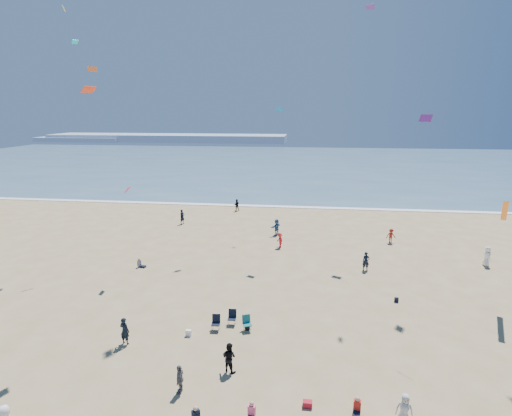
# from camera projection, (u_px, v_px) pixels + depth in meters

# --- Properties ---
(ocean) EXTENTS (220.00, 100.00, 0.06)m
(ocean) POSITION_uv_depth(u_px,v_px,m) (289.00, 164.00, 106.84)
(ocean) COLOR #476B84
(ocean) RESTS_ON ground
(surf_line) EXTENTS (220.00, 1.20, 0.08)m
(surf_line) POSITION_uv_depth(u_px,v_px,m) (274.00, 206.00, 58.63)
(surf_line) COLOR white
(surf_line) RESTS_ON ground
(headland_far) EXTENTS (110.00, 20.00, 3.20)m
(headland_far) POSITION_uv_depth(u_px,v_px,m) (168.00, 138.00, 186.10)
(headland_far) COLOR #7A8EA8
(headland_far) RESTS_ON ground
(headland_near) EXTENTS (40.00, 14.00, 2.00)m
(headland_near) POSITION_uv_depth(u_px,v_px,m) (82.00, 139.00, 186.31)
(headland_near) COLOR #7A8EA8
(headland_near) RESTS_ON ground
(standing_flyers) EXTENTS (32.27, 42.09, 1.95)m
(standing_flyers) POSITION_uv_depth(u_px,v_px,m) (299.00, 265.00, 34.10)
(standing_flyers) COLOR slate
(standing_flyers) RESTS_ON ground
(seated_group) EXTENTS (18.15, 28.74, 0.84)m
(seated_group) POSITION_uv_depth(u_px,v_px,m) (224.00, 389.00, 19.50)
(seated_group) COLOR white
(seated_group) RESTS_ON ground
(chair_cluster) EXTENTS (2.71, 1.42, 1.00)m
(chair_cluster) POSITION_uv_depth(u_px,v_px,m) (232.00, 322.00, 25.62)
(chair_cluster) COLOR black
(chair_cluster) RESTS_ON ground
(white_tote) EXTENTS (0.35, 0.20, 0.40)m
(white_tote) POSITION_uv_depth(u_px,v_px,m) (189.00, 333.00, 24.87)
(white_tote) COLOR white
(white_tote) RESTS_ON ground
(black_backpack) EXTENTS (0.30, 0.22, 0.38)m
(black_backpack) POSITION_uv_depth(u_px,v_px,m) (247.00, 327.00, 25.56)
(black_backpack) COLOR black
(black_backpack) RESTS_ON ground
(cooler) EXTENTS (0.45, 0.30, 0.30)m
(cooler) POSITION_uv_depth(u_px,v_px,m) (307.00, 404.00, 18.90)
(cooler) COLOR red
(cooler) RESTS_ON ground
(navy_bag) EXTENTS (0.28, 0.18, 0.34)m
(navy_bag) POSITION_uv_depth(u_px,v_px,m) (396.00, 300.00, 29.29)
(navy_bag) COLOR black
(navy_bag) RESTS_ON ground
(kites_aloft) EXTENTS (39.13, 45.62, 29.20)m
(kites_aloft) POSITION_uv_depth(u_px,v_px,m) (392.00, 71.00, 23.06)
(kites_aloft) COLOR #731E9D
(kites_aloft) RESTS_ON ground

